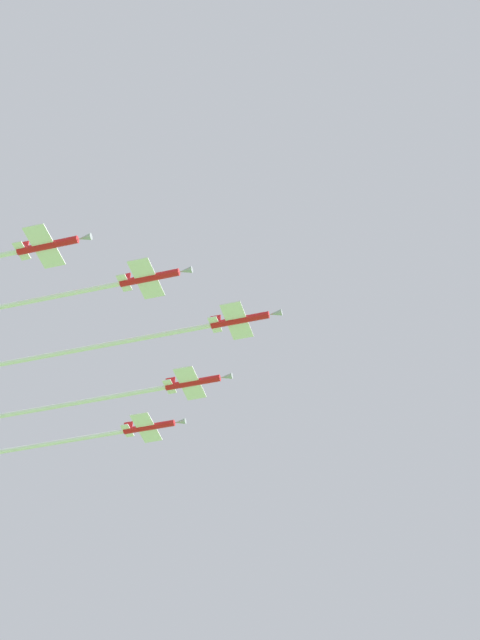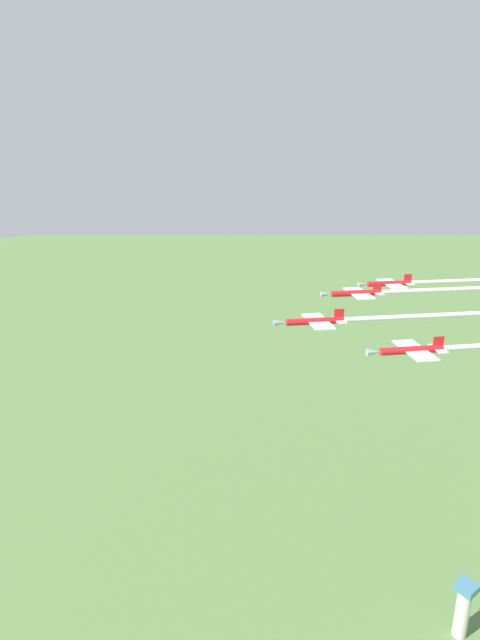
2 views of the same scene
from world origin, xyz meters
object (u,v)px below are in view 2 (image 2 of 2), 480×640
object	(u,v)px
jet_lead	(397,317)
jet_starboard_inner	(404,291)
jet_starboard_outer	(428,282)
control_tower	(463,608)

from	to	relation	value
jet_lead	jet_starboard_inner	size ratio (longest dim) A/B	1.26
jet_lead	jet_starboard_outer	xyz separation A→B (m)	(-28.64, -12.51, -0.06)
control_tower	jet_lead	bearing A→B (deg)	4.61
jet_starboard_outer	jet_lead	bearing A→B (deg)	142.51
control_tower	jet_starboard_outer	bearing A→B (deg)	-15.61
jet_starboard_inner	jet_starboard_outer	distance (m)	17.18
jet_lead	jet_starboard_inner	world-z (taller)	jet_starboard_inner
control_tower	jet_starboard_outer	size ratio (longest dim) A/B	0.53
jet_lead	control_tower	bearing A→B (deg)	-56.49
control_tower	jet_lead	world-z (taller)	jet_lead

